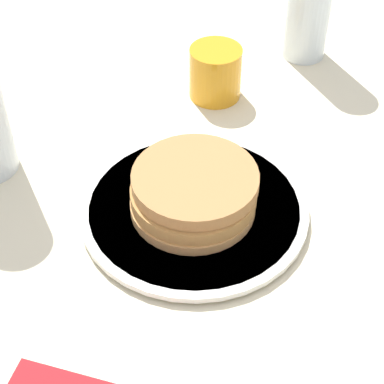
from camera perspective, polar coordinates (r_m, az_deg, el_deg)
ground_plane at (r=0.74m, az=0.44°, el=-1.43°), size 4.00×4.00×0.00m
plate at (r=0.73m, az=0.00°, el=-1.45°), size 0.26×0.26×0.01m
pancake_stack at (r=0.71m, az=0.30°, el=-0.02°), size 0.15×0.15×0.05m
juice_glass at (r=0.89m, az=2.09°, el=10.54°), size 0.07×0.07×0.07m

